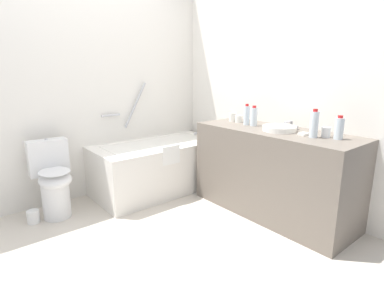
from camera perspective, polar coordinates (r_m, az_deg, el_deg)
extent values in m
plane|color=beige|center=(2.76, -10.15, -17.01)|extent=(4.19, 4.19, 0.00)
cube|color=white|center=(3.53, -21.11, 9.69)|extent=(3.59, 0.10, 2.42)
cube|color=white|center=(3.48, 13.64, 10.15)|extent=(0.10, 2.79, 2.42)
cube|color=white|center=(3.65, -6.15, -4.18)|extent=(1.51, 0.75, 0.57)
cube|color=white|center=(3.59, -6.25, -0.44)|extent=(1.24, 0.54, 0.09)
cylinder|color=silver|center=(3.91, 0.94, 2.01)|extent=(0.09, 0.03, 0.03)
cylinder|color=silver|center=(3.75, -10.57, 7.18)|extent=(0.31, 0.03, 0.53)
cylinder|color=silver|center=(3.62, -14.94, 5.21)|extent=(0.22, 0.03, 0.03)
cube|color=white|center=(3.25, -4.00, -2.04)|extent=(0.22, 0.03, 0.20)
cylinder|color=white|center=(3.26, -24.04, -9.18)|extent=(0.25, 0.25, 0.40)
ellipsoid|color=white|center=(3.16, -24.20, -6.13)|extent=(0.31, 0.37, 0.14)
ellipsoid|color=white|center=(3.13, -24.35, -4.72)|extent=(0.29, 0.35, 0.02)
cube|color=white|center=(3.31, -25.32, -2.23)|extent=(0.37, 0.16, 0.35)
cylinder|color=silver|center=(3.27, -25.63, 0.79)|extent=(0.03, 0.03, 0.01)
cube|color=#6B6056|center=(3.11, 14.79, -5.11)|extent=(0.61, 1.59, 0.85)
cylinder|color=white|center=(2.94, 16.00, 2.80)|extent=(0.31, 0.31, 0.05)
cylinder|color=#9F9FA4|center=(3.10, 18.07, 3.39)|extent=(0.02, 0.02, 0.07)
cylinder|color=#9F9FA4|center=(3.05, 17.53, 3.94)|extent=(0.12, 0.02, 0.02)
cylinder|color=#9F9FA4|center=(3.07, 18.99, 2.90)|extent=(0.03, 0.03, 0.04)
cylinder|color=#9F9FA4|center=(3.14, 17.13, 3.24)|extent=(0.03, 0.03, 0.04)
cylinder|color=silver|center=(2.75, 25.79, 2.59)|extent=(0.07, 0.07, 0.18)
cylinder|color=red|center=(2.74, 26.00, 4.61)|extent=(0.04, 0.04, 0.02)
cylinder|color=silver|center=(2.74, 21.86, 3.38)|extent=(0.07, 0.07, 0.22)
cylinder|color=red|center=(2.72, 22.08, 5.87)|extent=(0.04, 0.04, 0.02)
cylinder|color=silver|center=(3.20, 10.18, 5.26)|extent=(0.06, 0.06, 0.19)
cylinder|color=red|center=(3.18, 10.26, 7.19)|extent=(0.03, 0.03, 0.02)
cylinder|color=silver|center=(3.15, 11.49, 4.99)|extent=(0.07, 0.07, 0.18)
cylinder|color=red|center=(3.14, 11.58, 6.84)|extent=(0.04, 0.04, 0.02)
cylinder|color=white|center=(2.79, 23.75, 2.03)|extent=(0.07, 0.07, 0.09)
cylinder|color=white|center=(3.40, 7.59, 5.03)|extent=(0.07, 0.07, 0.10)
cylinder|color=white|center=(3.35, 8.74, 4.65)|extent=(0.08, 0.08, 0.08)
cube|color=white|center=(2.83, 20.11, 1.78)|extent=(0.09, 0.06, 0.02)
cylinder|color=white|center=(3.29, -27.54, -11.95)|extent=(0.11, 0.11, 0.12)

